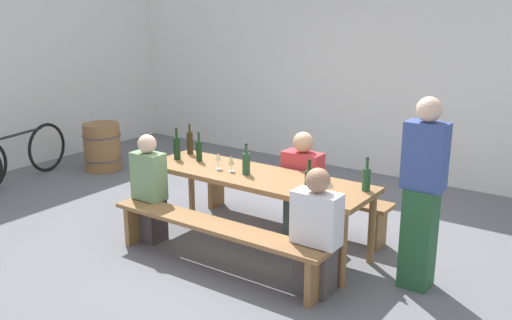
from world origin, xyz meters
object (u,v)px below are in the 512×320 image
Objects in this scene: seated_guest_near_0 at (149,191)px; wine_glass_0 at (218,157)px; wine_bottle_5 at (366,179)px; standing_host at (422,197)px; seated_guest_near_1 at (316,235)px; seated_guest_far_0 at (302,187)px; bench_far at (291,194)px; parked_bicycle_0 at (17,155)px; wine_glass_1 at (330,184)px; wine_barrel at (102,147)px; bench_near at (215,233)px; wine_bottle_2 at (309,183)px; wine_bottle_3 at (199,151)px; wine_bottle_4 at (190,142)px; wine_glass_2 at (231,160)px; wine_bottle_1 at (177,147)px; tasting_table at (256,182)px; wine_bottle_0 at (246,163)px.

wine_glass_0 is at bearing -50.99° from seated_guest_near_0.
standing_host is at bearing -7.43° from wine_bottle_5.
wine_glass_0 is 1.50m from seated_guest_near_1.
bench_far is at bearing -122.87° from seated_guest_far_0.
seated_guest_far_0 reaches higher than parked_bicycle_0.
wine_glass_1 is 1.91m from seated_guest_near_0.
seated_guest_far_0 is at bearing -6.41° from wine_barrel.
wine_bottle_2 is at bearing 26.97° from bench_near.
wine_bottle_5 is 0.28× the size of seated_guest_far_0.
wine_bottle_3 is 1.01× the size of wine_bottle_5.
wine_glass_0 is at bearing 125.41° from bench_near.
standing_host is (1.40, -0.40, 0.29)m from seated_guest_far_0.
seated_guest_near_0 is (0.09, -0.73, -0.35)m from wine_bottle_4.
wine_bottle_4 is at bearing 160.39° from wine_glass_2.
standing_host reaches higher than wine_bottle_1.
tasting_table is 0.22m from wine_bottle_0.
wine_glass_1 is at bearing -5.77° from wine_bottle_3.
wine_glass_2 is 0.15× the size of seated_guest_far_0.
wine_glass_2 is at bearing -41.43° from seated_guest_far_0.
bench_near is 1.17m from wine_bottle_3.
wine_bottle_5 is 0.36m from wine_glass_1.
seated_guest_far_0 is at bearing -32.87° from bench_far.
wine_bottle_1 is (-1.02, 0.63, 0.52)m from bench_near.
wine_bottle_2 is 1.88m from wine_bottle_4.
wine_bottle_2 is at bearing 23.32° from standing_host.
wine_glass_0 reaches higher than bench_far.
tasting_table is 7.59× the size of wine_bottle_3.
bench_far is 0.98m from wine_glass_0.
wine_bottle_5 reaches higher than tasting_table.
wine_bottle_1 is at bearing -178.77° from tasting_table.
seated_guest_near_0 is at bearing -172.27° from wine_bottle_2.
wine_glass_0 is 0.78m from seated_guest_near_0.
seated_guest_near_1 is 4.57m from wine_barrel.
standing_host is (2.69, -0.12, -0.06)m from wine_bottle_4.
wine_bottle_3 is 0.33m from wine_bottle_4.
wine_bottle_2 is (0.76, -0.93, 0.52)m from bench_far.
seated_guest_near_1 is at bearing -23.76° from wine_bottle_0.
parked_bicycle_0 is (-4.95, -0.32, -0.49)m from wine_bottle_5.
seated_guest_near_0 is at bearing 171.21° from bench_near.
wine_glass_0 is at bearing -3.88° from wine_bottle_1.
wine_bottle_5 is 1.85× the size of wine_glass_2.
bench_near is 1.86m from standing_host.
wine_bottle_2 is (1.78, -0.25, -0.00)m from wine_bottle_1.
wine_glass_2 is (-1.14, 0.06, 0.02)m from wine_glass_1.
wine_bottle_1 reaches higher than tasting_table.
standing_host reaches higher than parked_bicycle_0.
seated_guest_far_0 is 1.63× the size of wine_barrel.
wine_bottle_5 is 0.45× the size of wine_barrel.
wine_glass_1 is at bearing -100.27° from parked_bicycle_0.
bench_near is 0.99m from wine_bottle_2.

